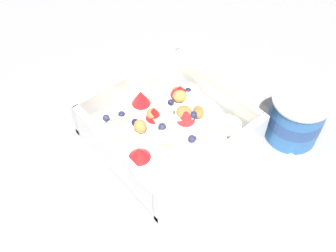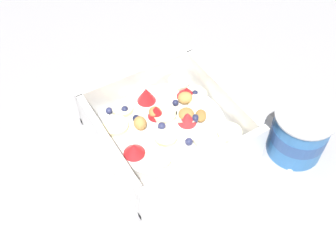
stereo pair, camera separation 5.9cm
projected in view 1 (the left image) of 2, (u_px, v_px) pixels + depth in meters
ground_plane at (177, 132)px, 0.63m from camera, size 2.40×2.40×0.00m
fruit_bowl at (168, 129)px, 0.60m from camera, size 0.20×0.20×0.06m
spoon at (271, 124)px, 0.63m from camera, size 0.08×0.17×0.01m
yogurt_cup at (296, 117)px, 0.59m from camera, size 0.08×0.08×0.08m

